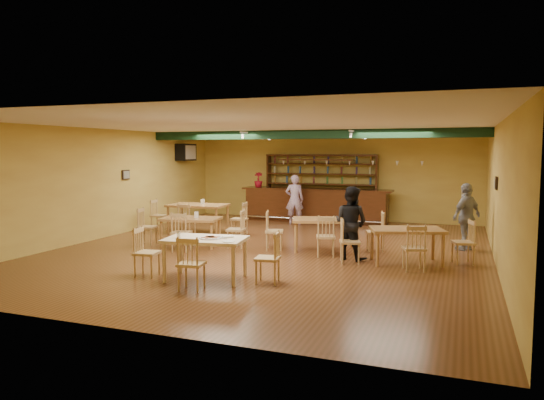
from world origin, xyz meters
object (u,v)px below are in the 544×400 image
at_px(bar_counter, 316,205).
at_px(dining_table_c, 191,232).
at_px(dining_table_a, 198,218).
at_px(dining_table_b, 325,234).
at_px(patron_right_a, 351,223).
at_px(near_table, 206,259).
at_px(patron_bar, 295,199).
at_px(dining_table_d, 406,246).

height_order(bar_counter, dining_table_c, bar_counter).
bearing_deg(dining_table_c, dining_table_a, 103.63).
bearing_deg(dining_table_c, dining_table_b, 1.00).
bearing_deg(bar_counter, dining_table_a, -126.77).
relative_size(dining_table_a, patron_right_a, 1.03).
bearing_deg(near_table, dining_table_a, 111.87).
bearing_deg(dining_table_b, near_table, -127.50).
relative_size(bar_counter, patron_bar, 3.13).
bearing_deg(dining_table_a, dining_table_d, -22.22).
height_order(bar_counter, dining_table_b, bar_counter).
bearing_deg(dining_table_c, dining_table_d, -11.62).
bearing_deg(patron_right_a, dining_table_a, -4.17).
relative_size(dining_table_d, patron_right_a, 0.92).
bearing_deg(dining_table_c, patron_bar, 64.81).
bearing_deg(dining_table_b, dining_table_d, -38.14).
xyz_separation_m(bar_counter, patron_right_a, (2.36, -5.60, 0.24)).
bearing_deg(dining_table_c, patron_right_a, -12.25).
height_order(dining_table_b, near_table, near_table).
height_order(near_table, patron_bar, patron_bar).
distance_m(dining_table_a, dining_table_d, 6.51).
xyz_separation_m(dining_table_c, patron_bar, (1.24, 4.62, 0.45)).
relative_size(bar_counter, dining_table_b, 3.32).
bearing_deg(near_table, patron_bar, 87.18).
distance_m(bar_counter, patron_bar, 0.99).
bearing_deg(patron_bar, near_table, 79.12).
distance_m(dining_table_b, patron_bar, 4.49).
xyz_separation_m(bar_counter, dining_table_d, (3.56, -5.58, -0.19)).
height_order(dining_table_c, patron_bar, patron_bar).
bearing_deg(patron_right_a, dining_table_d, -160.36).
xyz_separation_m(dining_table_b, near_table, (-1.35, -3.55, 0.01)).
distance_m(dining_table_a, patron_bar, 3.41).
distance_m(dining_table_d, near_table, 4.34).
relative_size(dining_table_a, dining_table_b, 1.09).
distance_m(dining_table_b, patron_right_a, 1.21).
height_order(dining_table_d, patron_right_a, patron_right_a).
relative_size(dining_table_a, dining_table_c, 1.16).
bearing_deg(near_table, patron_right_a, 43.83).
height_order(dining_table_c, dining_table_d, dining_table_d).
relative_size(dining_table_d, patron_bar, 0.92).
relative_size(dining_table_b, patron_bar, 0.94).
xyz_separation_m(patron_bar, patron_right_a, (2.85, -4.77, -0.00)).
xyz_separation_m(dining_table_d, near_table, (-3.35, -2.76, 0.02)).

